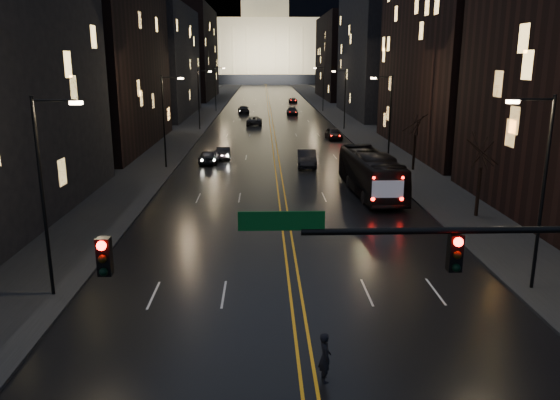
{
  "coord_description": "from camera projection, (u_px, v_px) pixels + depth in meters",
  "views": [
    {
      "loc": [
        -1.45,
        -13.17,
        10.45
      ],
      "look_at": [
        -0.62,
        13.26,
        3.62
      ],
      "focal_mm": 35.0,
      "sensor_mm": 36.0,
      "label": 1
    }
  ],
  "objects": [
    {
      "name": "center_line",
      "position": [
        268.0,
        101.0,
        141.2
      ],
      "size": [
        0.62,
        320.0,
        0.01
      ],
      "primitive_type": "cube",
      "color": "orange",
      "rests_on": "road"
    },
    {
      "name": "tree_right_mid",
      "position": [
        482.0,
        152.0,
        35.96
      ],
      "size": [
        2.4,
        2.4,
        6.65
      ],
      "color": "black",
      "rests_on": "ground"
    },
    {
      "name": "bus",
      "position": [
        371.0,
        173.0,
        43.3
      ],
      "size": [
        3.47,
        12.11,
        3.33
      ],
      "primitive_type": "imported",
      "rotation": [
        0.0,
        0.0,
        0.06
      ],
      "color": "black",
      "rests_on": "ground"
    },
    {
      "name": "streetlamp_right_near",
      "position": [
        540.0,
        184.0,
        24.14
      ],
      "size": [
        2.13,
        0.25,
        9.0
      ],
      "color": "black",
      "rests_on": "ground"
    },
    {
      "name": "receding_car_a",
      "position": [
        307.0,
        158.0,
        54.54
      ],
      "size": [
        2.0,
        5.21,
        1.7
      ],
      "primitive_type": "imported",
      "rotation": [
        0.0,
        0.0,
        -0.04
      ],
      "color": "black",
      "rests_on": "ground"
    },
    {
      "name": "streetlamp_right_mid",
      "position": [
        388.0,
        116.0,
        53.18
      ],
      "size": [
        2.13,
        0.25,
        9.0
      ],
      "color": "black",
      "rests_on": "ground"
    },
    {
      "name": "streetlamp_left_dist",
      "position": [
        216.0,
        87.0,
        110.57
      ],
      "size": [
        2.13,
        0.25,
        9.0
      ],
      "color": "black",
      "rests_on": "ground"
    },
    {
      "name": "sidewalk_left",
      "position": [
        214.0,
        101.0,
        140.76
      ],
      "size": [
        8.0,
        320.0,
        0.16
      ],
      "primitive_type": "cube",
      "color": "black",
      "rests_on": "ground"
    },
    {
      "name": "tree_right_far",
      "position": [
        416.0,
        124.0,
        51.45
      ],
      "size": [
        2.4,
        2.4,
        6.65
      ],
      "color": "black",
      "rests_on": "ground"
    },
    {
      "name": "building_right_mid",
      "position": [
        382.0,
        45.0,
        101.83
      ],
      "size": [
        12.0,
        34.0,
        26.0
      ],
      "primitive_type": "cube",
      "color": "black",
      "rests_on": "ground"
    },
    {
      "name": "oncoming_car_a",
      "position": [
        210.0,
        156.0,
        56.31
      ],
      "size": [
        2.29,
        4.71,
        1.55
      ],
      "primitive_type": "imported",
      "rotation": [
        0.0,
        0.0,
        3.04
      ],
      "color": "black",
      "rests_on": "ground"
    },
    {
      "name": "receding_car_d",
      "position": [
        293.0,
        100.0,
        135.04
      ],
      "size": [
        2.03,
        4.39,
        1.22
      ],
      "primitive_type": "imported",
      "rotation": [
        0.0,
        0.0,
        0.0
      ],
      "color": "black",
      "rests_on": "ground"
    },
    {
      "name": "streetlamp_right_dist",
      "position": [
        322.0,
        86.0,
        111.24
      ],
      "size": [
        2.13,
        0.25,
        9.0
      ],
      "color": "black",
      "rests_on": "ground"
    },
    {
      "name": "sidewalk_right",
      "position": [
        322.0,
        100.0,
        141.62
      ],
      "size": [
        8.0,
        320.0,
        0.16
      ],
      "primitive_type": "cube",
      "color": "black",
      "rests_on": "ground"
    },
    {
      "name": "building_left_dist",
      "position": [
        190.0,
        53.0,
        147.24
      ],
      "size": [
        12.0,
        40.0,
        24.0
      ],
      "primitive_type": "cube",
      "color": "black",
      "rests_on": "ground"
    },
    {
      "name": "building_left_mid",
      "position": [
        94.0,
        28.0,
        63.51
      ],
      "size": [
        12.0,
        30.0,
        28.0
      ],
      "primitive_type": "cube",
      "color": "black",
      "rests_on": "ground"
    },
    {
      "name": "streetlamp_right_far",
      "position": [
        344.0,
        96.0,
        82.21
      ],
      "size": [
        2.13,
        0.25,
        9.0
      ],
      "color": "black",
      "rests_on": "ground"
    },
    {
      "name": "oncoming_car_b",
      "position": [
        223.0,
        153.0,
        58.99
      ],
      "size": [
        1.82,
        4.21,
        1.35
      ],
      "primitive_type": "imported",
      "rotation": [
        0.0,
        0.0,
        3.24
      ],
      "color": "black",
      "rests_on": "ground"
    },
    {
      "name": "receding_car_c",
      "position": [
        292.0,
        111.0,
        104.95
      ],
      "size": [
        2.13,
        5.17,
        1.5
      ],
      "primitive_type": "imported",
      "rotation": [
        0.0,
        0.0,
        -0.01
      ],
      "color": "black",
      "rests_on": "ground"
    },
    {
      "name": "oncoming_car_c",
      "position": [
        254.0,
        121.0,
        88.88
      ],
      "size": [
        2.52,
        5.34,
        1.48
      ],
      "primitive_type": "imported",
      "rotation": [
        0.0,
        0.0,
        3.13
      ],
      "color": "black",
      "rests_on": "ground"
    },
    {
      "name": "building_left_far",
      "position": [
        157.0,
        62.0,
        101.29
      ],
      "size": [
        12.0,
        34.0,
        20.0
      ],
      "primitive_type": "cube",
      "color": "black",
      "rests_on": "ground"
    },
    {
      "name": "traffic_signal",
      "position": [
        544.0,
        269.0,
        14.31
      ],
      "size": [
        17.29,
        0.45,
        7.0
      ],
      "color": "black",
      "rests_on": "ground"
    },
    {
      "name": "road",
      "position": [
        268.0,
        101.0,
        141.21
      ],
      "size": [
        20.0,
        320.0,
        0.02
      ],
      "primitive_type": "cube",
      "color": "black",
      "rests_on": "ground"
    },
    {
      "name": "pedestrian_a",
      "position": [
        325.0,
        357.0,
        18.08
      ],
      "size": [
        0.51,
        0.7,
        1.75
      ],
      "primitive_type": "imported",
      "rotation": [
        0.0,
        0.0,
        1.73
      ],
      "color": "black",
      "rests_on": "ground"
    },
    {
      "name": "oncoming_car_d",
      "position": [
        244.0,
        110.0,
        108.65
      ],
      "size": [
        2.55,
        5.3,
        1.49
      ],
      "primitive_type": "imported",
      "rotation": [
        0.0,
        0.0,
        3.23
      ],
      "color": "black",
      "rests_on": "ground"
    },
    {
      "name": "receding_car_b",
      "position": [
        334.0,
        133.0,
        73.41
      ],
      "size": [
        2.19,
        4.68,
        1.55
      ],
      "primitive_type": "imported",
      "rotation": [
        0.0,
        0.0,
        0.08
      ],
      "color": "black",
      "rests_on": "ground"
    },
    {
      "name": "streetlamp_left_mid",
      "position": [
        166.0,
        117.0,
        52.51
      ],
      "size": [
        2.13,
        0.25,
        9.0
      ],
      "color": "black",
      "rests_on": "ground"
    },
    {
      "name": "streetlamp_left_far",
      "position": [
        200.0,
        96.0,
        81.54
      ],
      "size": [
        2.13,
        0.25,
        9.0
      ],
      "color": "black",
      "rests_on": "ground"
    },
    {
      "name": "capitol",
      "position": [
        265.0,
        44.0,
        253.04
      ],
      "size": [
        90.0,
        50.0,
        58.5
      ],
      "color": "black",
      "rests_on": "ground"
    },
    {
      "name": "building_right_dist",
      "position": [
        344.0,
        57.0,
        148.78
      ],
      "size": [
        12.0,
        40.0,
        22.0
      ],
      "primitive_type": "cube",
      "color": "black",
      "rests_on": "ground"
    },
    {
      "name": "streetlamp_left_near",
      "position": [
        46.0,
        188.0,
        23.48
      ],
      "size": [
        2.13,
        0.25,
        9.0
      ],
      "color": "black",
      "rests_on": "ground"
    }
  ]
}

